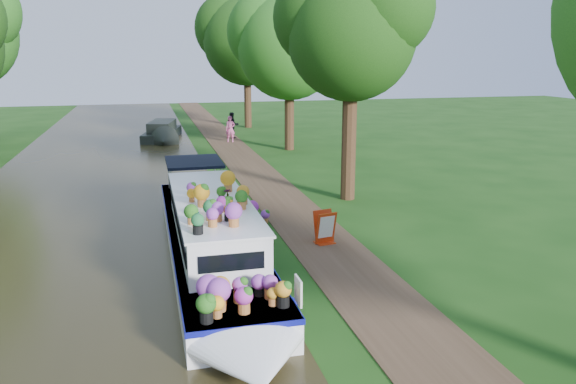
{
  "coord_description": "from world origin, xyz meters",
  "views": [
    {
      "loc": [
        -3.83,
        -17.34,
        5.6
      ],
      "look_at": [
        0.48,
        -0.43,
        1.3
      ],
      "focal_mm": 35.0,
      "sensor_mm": 36.0,
      "label": 1
    }
  ],
  "objects_px": {
    "sandwich_board": "(325,229)",
    "pedestrian_dark": "(233,125)",
    "plant_boat": "(212,236)",
    "second_boat": "(162,132)",
    "pedestrian_pink": "(230,129)"
  },
  "relations": [
    {
      "from": "plant_boat",
      "to": "sandwich_board",
      "type": "distance_m",
      "value": 3.63
    },
    {
      "from": "sandwich_board",
      "to": "pedestrian_dark",
      "type": "distance_m",
      "value": 22.29
    },
    {
      "from": "plant_boat",
      "to": "sandwich_board",
      "type": "relative_size",
      "value": 13.6
    },
    {
      "from": "pedestrian_pink",
      "to": "sandwich_board",
      "type": "bearing_deg",
      "value": -78.8
    },
    {
      "from": "plant_boat",
      "to": "pedestrian_pink",
      "type": "bearing_deg",
      "value": 80.15
    },
    {
      "from": "second_boat",
      "to": "sandwich_board",
      "type": "relative_size",
      "value": 6.69
    },
    {
      "from": "sandwich_board",
      "to": "pedestrian_dark",
      "type": "bearing_deg",
      "value": 77.12
    },
    {
      "from": "sandwich_board",
      "to": "pedestrian_pink",
      "type": "relative_size",
      "value": 0.59
    },
    {
      "from": "plant_boat",
      "to": "sandwich_board",
      "type": "bearing_deg",
      "value": 15.03
    },
    {
      "from": "second_boat",
      "to": "plant_boat",
      "type": "bearing_deg",
      "value": -76.72
    },
    {
      "from": "plant_boat",
      "to": "pedestrian_dark",
      "type": "bearing_deg",
      "value": 79.86
    },
    {
      "from": "pedestrian_dark",
      "to": "sandwich_board",
      "type": "bearing_deg",
      "value": -97.2
    },
    {
      "from": "second_boat",
      "to": "sandwich_board",
      "type": "height_order",
      "value": "second_boat"
    },
    {
      "from": "plant_boat",
      "to": "second_boat",
      "type": "bearing_deg",
      "value": 91.2
    },
    {
      "from": "plant_boat",
      "to": "pedestrian_dark",
      "type": "relative_size",
      "value": 7.72
    }
  ]
}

